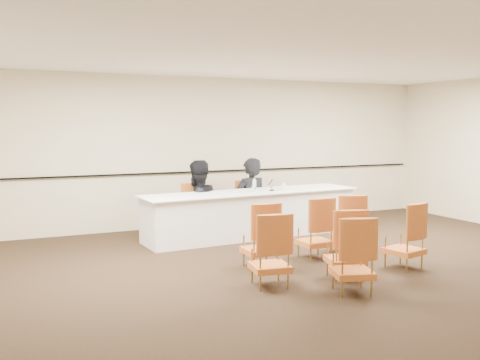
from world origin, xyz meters
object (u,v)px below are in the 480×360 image
aud_chair_front_mid (315,228)px  aud_chair_back_mid (345,243)px  coffee_cup (284,186)px  aud_chair_front_right (348,223)px  water_bottle (254,185)px  drinking_glass (253,189)px  microphone (272,184)px  aud_chair_front_left (260,235)px  panelist_main_chair (250,205)px  panelist_second_chair (197,210)px  aud_chair_back_right (404,235)px  panelist_second (197,210)px  aud_chair_back_left (270,249)px  aud_chair_extra (352,254)px  panelist_main (250,207)px  panel_table (252,214)px

aud_chair_front_mid → aud_chair_back_mid: same height
coffee_cup → aud_chair_front_right: bearing=-84.5°
water_bottle → drinking_glass: 0.08m
microphone → drinking_glass: (-0.37, 0.03, -0.08)m
aud_chair_front_left → aud_chair_front_mid: size_ratio=1.00×
panelist_main_chair → aud_chair_front_left: 2.87m
water_bottle → coffee_cup: (0.62, 0.01, -0.06)m
panelist_second_chair → aud_chair_back_right: (1.88, -3.43, 0.00)m
panelist_second → aud_chair_back_right: size_ratio=1.95×
aud_chair_back_left → aud_chair_front_right: bearing=38.0°
aud_chair_back_mid → aud_chair_extra: same height
panelist_main_chair → panelist_main: bearing=0.0°
panelist_main_chair → aud_chair_front_left: size_ratio=1.00×
panel_table → aud_chair_front_left: bearing=-116.8°
aud_chair_front_left → aud_chair_front_right: 1.69m
water_bottle → aud_chair_front_right: size_ratio=0.26×
aud_chair_back_right → panelist_main: bearing=88.6°
aud_chair_back_right → aud_chair_back_mid: bearing=172.0°
panelist_main → aud_chair_front_mid: panelist_main is taller
aud_chair_front_right → aud_chair_extra: bearing=-108.3°
panelist_main → aud_chair_back_right: (0.74, -3.51, 0.03)m
panelist_second_chair → water_bottle: (0.90, -0.57, 0.48)m
panelist_second → aud_chair_front_left: bearing=73.2°
panelist_second_chair → aud_chair_back_mid: size_ratio=1.00×
panelist_main → panelist_main_chair: bearing=180.0°
water_bottle → aud_chair_front_mid: (0.11, -1.86, -0.48)m
panelist_main_chair → aud_chair_back_left: (-1.41, -3.49, 0.00)m
panel_table → aud_chair_back_right: aud_chair_back_right is taller
panelist_main → panelist_second_chair: size_ratio=2.03×
aud_chair_front_right → microphone: bearing=121.3°
water_bottle → drinking_glass: water_bottle is taller
microphone → aud_chair_back_mid: (-0.45, -2.91, -0.48)m
aud_chair_front_left → panel_table: bearing=69.0°
panelist_second_chair → aud_chair_back_mid: same height
water_bottle → aud_chair_back_right: 3.06m
panelist_main → coffee_cup: 0.88m
panel_table → aud_chair_front_mid: (0.14, -1.89, 0.06)m
aud_chair_front_right → aud_chair_back_left: (-1.97, -1.07, 0.00)m
aud_chair_back_right → aud_chair_extra: 1.51m
aud_chair_front_left → aud_chair_back_left: size_ratio=1.00×
aud_chair_front_mid → aud_chair_extra: same height
water_bottle → aud_chair_front_right: bearing=-65.9°
panelist_second_chair → coffee_cup: bearing=-24.2°
drinking_glass → panelist_main: bearing=68.4°
aud_chair_back_left → aud_chair_front_mid: bearing=46.8°
panel_table → panelist_second: 1.03m
panelist_second → aud_chair_front_right: (1.70, -2.35, 0.01)m
panelist_main → aud_chair_back_left: panelist_main is taller
panelist_main → drinking_glass: 0.85m
panel_table → aud_chair_extra: (-0.37, -3.53, 0.06)m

